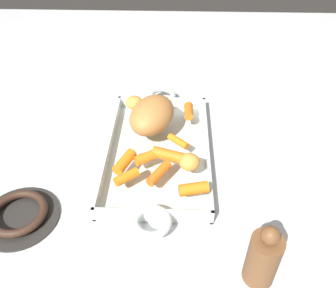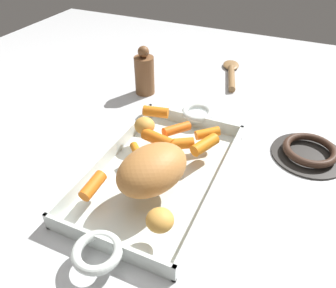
# 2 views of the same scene
# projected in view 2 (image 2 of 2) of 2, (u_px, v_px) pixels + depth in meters

# --- Properties ---
(ground_plane) EXTENTS (1.76, 1.76, 0.00)m
(ground_plane) POSITION_uv_depth(u_px,v_px,m) (159.00, 177.00, 0.63)
(ground_plane) COLOR silver
(roasting_dish) EXTENTS (0.48, 0.23, 0.04)m
(roasting_dish) POSITION_uv_depth(u_px,v_px,m) (159.00, 173.00, 0.63)
(roasting_dish) COLOR silver
(roasting_dish) RESTS_ON ground_plane
(pork_roast) EXTENTS (0.16, 0.13, 0.07)m
(pork_roast) POSITION_uv_depth(u_px,v_px,m) (152.00, 169.00, 0.54)
(pork_roast) COLOR #BC7A3D
(pork_roast) RESTS_ON roasting_dish
(baby_carrot_southwest) EXTENTS (0.06, 0.04, 0.02)m
(baby_carrot_southwest) POSITION_uv_depth(u_px,v_px,m) (205.00, 145.00, 0.64)
(baby_carrot_southwest) COLOR orange
(baby_carrot_southwest) RESTS_ON roasting_dish
(baby_carrot_center_left) EXTENTS (0.04, 0.07, 0.03)m
(baby_carrot_center_left) POSITION_uv_depth(u_px,v_px,m) (158.00, 139.00, 0.65)
(baby_carrot_center_left) COLOR orange
(baby_carrot_center_left) RESTS_ON roasting_dish
(baby_carrot_short) EXTENTS (0.05, 0.05, 0.02)m
(baby_carrot_short) POSITION_uv_depth(u_px,v_px,m) (207.00, 133.00, 0.67)
(baby_carrot_short) COLOR orange
(baby_carrot_short) RESTS_ON roasting_dish
(baby_carrot_long) EXTENTS (0.05, 0.06, 0.02)m
(baby_carrot_long) POSITION_uv_depth(u_px,v_px,m) (180.00, 144.00, 0.64)
(baby_carrot_long) COLOR orange
(baby_carrot_long) RESTS_ON roasting_dish
(baby_carrot_northwest) EXTENTS (0.05, 0.05, 0.02)m
(baby_carrot_northwest) POSITION_uv_depth(u_px,v_px,m) (138.00, 152.00, 0.62)
(baby_carrot_northwest) COLOR orange
(baby_carrot_northwest) RESTS_ON roasting_dish
(baby_carrot_center_right) EXTENTS (0.05, 0.02, 0.03)m
(baby_carrot_center_right) POSITION_uv_depth(u_px,v_px,m) (93.00, 186.00, 0.55)
(baby_carrot_center_right) COLOR orange
(baby_carrot_center_right) RESTS_ON roasting_dish
(baby_carrot_northeast) EXTENTS (0.03, 0.06, 0.02)m
(baby_carrot_northeast) POSITION_uv_depth(u_px,v_px,m) (156.00, 112.00, 0.73)
(baby_carrot_northeast) COLOR orange
(baby_carrot_northeast) RESTS_ON roasting_dish
(baby_carrot_southeast) EXTENTS (0.06, 0.05, 0.02)m
(baby_carrot_southeast) POSITION_uv_depth(u_px,v_px,m) (177.00, 129.00, 0.68)
(baby_carrot_southeast) COLOR orange
(baby_carrot_southeast) RESTS_ON roasting_dish
(potato_near_roast) EXTENTS (0.04, 0.04, 0.03)m
(potato_near_roast) POSITION_uv_depth(u_px,v_px,m) (145.00, 126.00, 0.68)
(potato_near_roast) COLOR gold
(potato_near_roast) RESTS_ON roasting_dish
(potato_halved) EXTENTS (0.05, 0.05, 0.03)m
(potato_halved) POSITION_uv_depth(u_px,v_px,m) (160.00, 220.00, 0.48)
(potato_halved) COLOR gold
(potato_halved) RESTS_ON roasting_dish
(stove_burner_rear) EXTENTS (0.15, 0.15, 0.02)m
(stove_burner_rear) POSITION_uv_depth(u_px,v_px,m) (309.00, 152.00, 0.68)
(stove_burner_rear) COLOR #282623
(stove_burner_rear) RESTS_ON ground_plane
(serving_spoon) EXTENTS (0.21, 0.09, 0.02)m
(serving_spoon) POSITION_uv_depth(u_px,v_px,m) (231.00, 72.00, 0.99)
(serving_spoon) COLOR olive
(serving_spoon) RESTS_ON ground_plane
(pepper_mill) EXTENTS (0.05, 0.05, 0.13)m
(pepper_mill) POSITION_uv_depth(u_px,v_px,m) (144.00, 74.00, 0.87)
(pepper_mill) COLOR brown
(pepper_mill) RESTS_ON ground_plane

